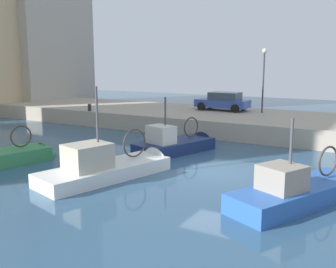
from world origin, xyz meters
The scene contains 8 objects.
water_surface centered at (0.00, 0.00, 0.00)m, with size 80.00×80.00×0.00m, color #335675.
quay_wall centered at (11.50, 0.00, 0.60)m, with size 9.00×56.00×1.20m, color #ADA08C.
fishing_boat_blue centered at (-1.99, -4.36, 0.13)m, with size 6.77×4.38×3.96m.
fishing_boat_navy centered at (2.98, 3.52, 0.13)m, with size 5.85×3.48×4.05m.
fishing_boat_white centered at (-2.93, 3.71, 0.18)m, with size 7.12×3.65×4.95m.
parked_car_blue centered at (13.01, 4.95, 1.94)m, with size 2.04×4.24×1.47m.
mooring_bollard_mid centered at (7.35, 14.00, 1.48)m, with size 0.28×0.28×0.55m, color #2D2D33.
quay_streetlamp centered at (13.00, 1.75, 4.45)m, with size 0.36×0.36×4.83m.
Camera 1 is at (-16.17, -6.83, 5.01)m, focal length 41.60 mm.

